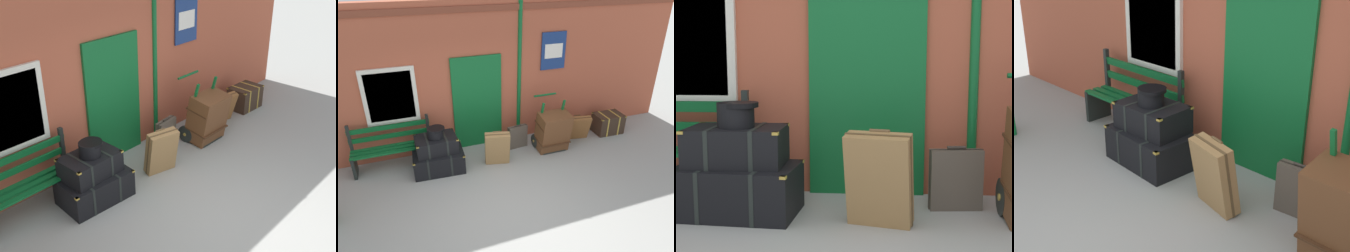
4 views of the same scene
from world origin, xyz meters
TOP-DOWN VIEW (x-y plane):
  - brick_facade at (-0.01, 2.60)m, footprint 10.40×0.35m
  - steamer_trunk_base at (-0.88, 1.71)m, footprint 1.05×0.71m
  - steamer_trunk_middle at (-0.89, 1.75)m, footprint 0.82×0.57m
  - round_hatbox at (-0.89, 1.73)m, footprint 0.34×0.32m
  - suitcase_charcoal at (0.31, 1.49)m, footprint 0.56×0.42m
  - suitcase_olive at (0.97, 1.99)m, footprint 0.46×0.18m

SIDE VIEW (x-z plane):
  - steamer_trunk_base at x=-0.88m, z-range 0.00..0.42m
  - suitcase_olive at x=0.97m, z-range -0.02..0.55m
  - suitcase_charcoal at x=0.31m, z-range -0.01..0.76m
  - steamer_trunk_middle at x=-0.89m, z-range 0.42..0.74m
  - round_hatbox at x=-0.89m, z-range 0.75..0.96m
  - brick_facade at x=-0.01m, z-range 0.00..3.20m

